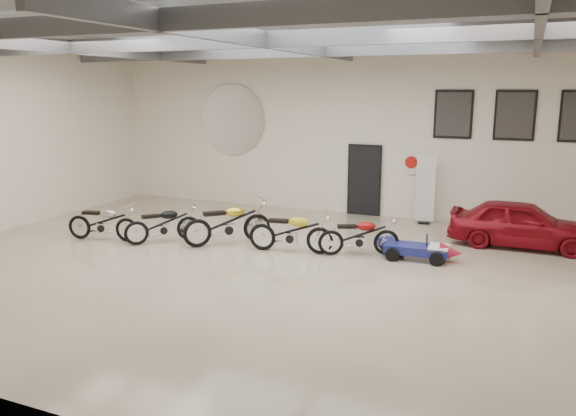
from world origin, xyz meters
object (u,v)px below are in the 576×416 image
at_px(banner_stand, 426,190).
at_px(go_kart, 423,247).
at_px(motorcycle_red, 359,235).
at_px(motorcycle_black, 163,223).
at_px(motorcycle_yellow, 291,231).
at_px(vintage_car, 521,224).
at_px(motorcycle_gold, 227,222).
at_px(motorcycle_silver, 103,221).

bearing_deg(banner_stand, go_kart, -84.58).
height_order(motorcycle_red, go_kart, motorcycle_red).
relative_size(motorcycle_black, motorcycle_yellow, 0.93).
relative_size(banner_stand, motorcycle_red, 1.06).
distance_m(motorcycle_black, go_kart, 6.39).
bearing_deg(banner_stand, motorcycle_red, -107.00).
distance_m(motorcycle_red, vintage_car, 4.12).
bearing_deg(motorcycle_yellow, go_kart, 2.13).
xyz_separation_m(motorcycle_gold, motorcycle_red, (3.26, 0.37, -0.09)).
distance_m(motorcycle_yellow, go_kart, 3.06).
relative_size(motorcycle_silver, go_kart, 1.10).
bearing_deg(banner_stand, motorcycle_yellow, -124.13).
distance_m(motorcycle_black, vintage_car, 8.86).
xyz_separation_m(banner_stand, motorcycle_yellow, (-2.41, -4.15, -0.46)).
height_order(banner_stand, vintage_car, banner_stand).
height_order(motorcycle_gold, motorcycle_red, motorcycle_gold).
bearing_deg(motorcycle_gold, motorcycle_black, 151.69).
bearing_deg(motorcycle_silver, motorcycle_yellow, -0.30).
height_order(motorcycle_black, motorcycle_red, motorcycle_black).
bearing_deg(vintage_car, motorcycle_silver, 109.87).
height_order(motorcycle_black, motorcycle_yellow, motorcycle_yellow).
bearing_deg(banner_stand, motorcycle_black, -145.11).
relative_size(motorcycle_black, go_kart, 1.08).
xyz_separation_m(motorcycle_black, motorcycle_yellow, (3.30, 0.46, 0.03)).
xyz_separation_m(motorcycle_black, go_kart, (6.30, 1.05, -0.17)).
distance_m(motorcycle_gold, motorcycle_yellow, 1.72).
bearing_deg(motorcycle_yellow, motorcycle_black, 178.86).
distance_m(banner_stand, motorcycle_black, 7.35).
distance_m(motorcycle_gold, motorcycle_red, 3.28).
bearing_deg(motorcycle_black, motorcycle_silver, 148.73).
distance_m(banner_stand, motorcycle_silver, 8.83).
height_order(motorcycle_black, vintage_car, vintage_car).
height_order(motorcycle_silver, motorcycle_yellow, motorcycle_yellow).
distance_m(motorcycle_black, motorcycle_red, 4.92).
distance_m(motorcycle_silver, motorcycle_gold, 3.24).
distance_m(motorcycle_yellow, vintage_car, 5.65).
xyz_separation_m(motorcycle_yellow, vintage_car, (4.99, 2.65, 0.06)).
xyz_separation_m(motorcycle_red, go_kart, (1.46, 0.19, -0.17)).
bearing_deg(motorcycle_red, motorcycle_yellow, 169.80).
xyz_separation_m(motorcycle_black, vintage_car, (8.29, 3.10, 0.09)).
bearing_deg(motorcycle_gold, motorcycle_silver, 151.31).
relative_size(motorcycle_red, vintage_car, 0.54).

